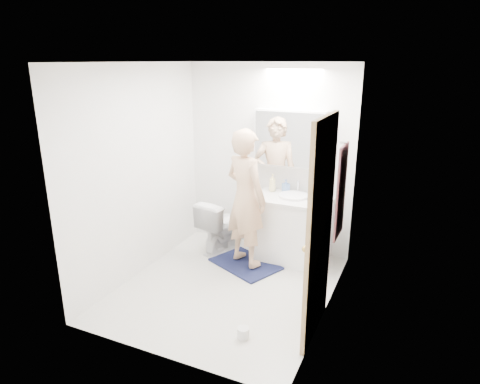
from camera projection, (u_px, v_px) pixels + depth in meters
The scene contains 23 objects.
floor at pixel (227, 287), 4.67m from camera, with size 2.50×2.50×0.00m, color silver.
ceiling at pixel (224, 62), 3.95m from camera, with size 2.50×2.50×0.00m, color white.
wall_back at pixel (268, 159), 5.39m from camera, with size 2.50×2.50×0.00m, color white.
wall_front at pixel (154, 226), 3.22m from camera, with size 2.50×2.50×0.00m, color white.
wall_left at pixel (138, 173), 4.74m from camera, with size 2.50×2.50×0.00m, color white.
wall_right at pixel (332, 198), 3.88m from camera, with size 2.50×2.50×0.00m, color white.
vanity_cabinet at pixel (291, 230), 5.22m from camera, with size 0.90×0.55×0.78m, color white.
countertop at pixel (293, 199), 5.10m from camera, with size 0.95×0.58×0.04m, color white.
sink_basin at pixel (293, 196), 5.11m from camera, with size 0.36×0.36×0.03m, color white.
faucet at pixel (298, 187), 5.26m from camera, with size 0.02×0.02×0.16m, color silver.
medicine_cabinet at pixel (290, 139), 5.12m from camera, with size 0.88×0.14×0.70m, color white.
mirror_panel at pixel (288, 140), 5.06m from camera, with size 0.84×0.01×0.66m, color silver.
toilet at pixel (222, 225), 5.49m from camera, with size 0.40×0.70×0.71m, color white.
bath_rug at pixel (245, 264), 5.18m from camera, with size 0.80×0.55×0.02m, color #142241.
person at pixel (246, 198), 4.92m from camera, with size 0.60×0.39×1.65m, color tan.
door at pixel (320, 231), 3.64m from camera, with size 0.04×0.80×2.00m, color tan.
door_knob at pixel (305, 249), 3.41m from camera, with size 0.06×0.06×0.06m, color gold.
towel at pixel (341, 192), 4.39m from camera, with size 0.02×0.42×1.00m, color #111837.
towel_hook at pixel (343, 143), 4.24m from camera, with size 0.02×0.02×0.07m, color silver.
soap_bottle_a at pixel (272, 183), 5.31m from camera, with size 0.09×0.09×0.23m, color beige.
soap_bottle_b at pixel (286, 186), 5.28m from camera, with size 0.08×0.08×0.17m, color #597FC0.
toothbrush_cup at pixel (313, 192), 5.14m from camera, with size 0.10×0.10×0.10m, color #4269C8.
toilet_paper_roll at pixel (243, 333), 3.81m from camera, with size 0.11×0.11×0.10m, color silver.
Camera 1 is at (1.83, -3.71, 2.42)m, focal length 31.40 mm.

